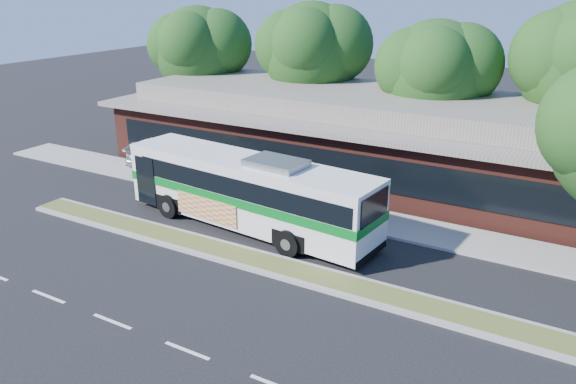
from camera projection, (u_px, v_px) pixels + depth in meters
The scene contains 10 objects.
ground at pixel (276, 277), 20.27m from camera, with size 120.00×120.00×0.00m, color black.
median_strip at pixel (284, 268), 20.73m from camera, with size 26.00×1.10×0.15m, color #505524.
sidewalk at pixel (348, 216), 25.45m from camera, with size 44.00×2.60×0.12m, color gray.
parking_lot at pixel (119, 145), 36.78m from camera, with size 14.00×12.00×0.01m, color black.
plaza_building at pixel (400, 139), 30.08m from camera, with size 33.20×11.20×4.45m.
tree_bg_a at pixel (205, 48), 37.31m from camera, with size 6.47×5.80×8.63m.
tree_bg_b at pixel (319, 49), 34.30m from camera, with size 6.69×6.00×9.00m.
tree_bg_c at pixel (443, 70), 29.96m from camera, with size 6.24×5.60×8.26m.
transit_bus at pixel (249, 187), 23.72m from camera, with size 12.08×3.75×3.34m.
sedan at pixel (165, 157), 31.99m from camera, with size 1.80×4.43×1.29m, color silver.
Camera 1 is at (9.27, -15.33, 9.98)m, focal length 35.00 mm.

